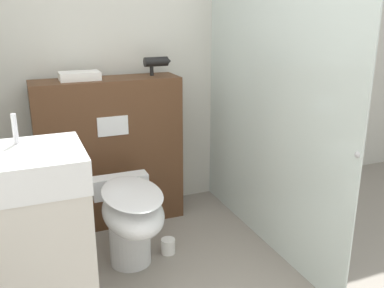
% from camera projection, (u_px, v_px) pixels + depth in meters
% --- Properties ---
extents(wall_back, '(8.00, 0.06, 2.50)m').
position_uv_depth(wall_back, '(149.00, 56.00, 3.40)').
color(wall_back, silver).
rests_on(wall_back, ground_plane).
extents(partition_panel, '(1.07, 0.32, 1.12)m').
position_uv_depth(partition_panel, '(110.00, 152.00, 3.25)').
color(partition_panel, '#51331E').
rests_on(partition_panel, ground_plane).
extents(shower_glass, '(0.04, 1.78, 1.90)m').
position_uv_depth(shower_glass, '(267.00, 111.00, 2.87)').
color(shower_glass, silver).
rests_on(shower_glass, ground_plane).
extents(toilet, '(0.38, 0.68, 0.55)m').
position_uv_depth(toilet, '(131.00, 217.00, 2.69)').
color(toilet, white).
rests_on(toilet, ground_plane).
extents(sink_vanity, '(0.55, 0.47, 1.16)m').
position_uv_depth(sink_vanity, '(31.00, 255.00, 1.99)').
color(sink_vanity, beige).
rests_on(sink_vanity, ground_plane).
extents(hair_drier, '(0.21, 0.07, 0.14)m').
position_uv_depth(hair_drier, '(157.00, 62.00, 3.20)').
color(hair_drier, black).
rests_on(hair_drier, partition_panel).
extents(folded_towel, '(0.28, 0.18, 0.06)m').
position_uv_depth(folded_towel, '(80.00, 76.00, 3.01)').
color(folded_towel, white).
rests_on(folded_towel, partition_panel).
extents(spare_toilet_roll, '(0.10, 0.10, 0.10)m').
position_uv_depth(spare_toilet_roll, '(168.00, 246.00, 2.93)').
color(spare_toilet_roll, white).
rests_on(spare_toilet_roll, ground_plane).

